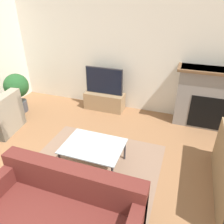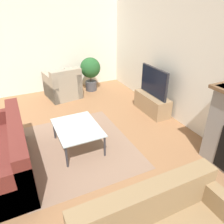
# 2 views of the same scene
# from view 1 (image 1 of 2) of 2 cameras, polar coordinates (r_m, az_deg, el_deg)

# --- Properties ---
(wall_back) EXTENTS (8.90, 0.06, 2.70)m
(wall_back) POSITION_cam_1_polar(r_m,az_deg,el_deg) (5.12, 5.04, 14.91)
(wall_back) COLOR silver
(wall_back) RESTS_ON ground_plane
(area_rug) EXTENTS (2.16, 1.93, 0.00)m
(area_rug) POSITION_cam_1_polar(r_m,az_deg,el_deg) (3.79, -4.98, -14.01)
(area_rug) COLOR #896B56
(area_rug) RESTS_ON ground_plane
(fireplace) EXTENTS (1.46, 0.51, 1.26)m
(fireplace) POSITION_cam_1_polar(r_m,az_deg,el_deg) (4.97, 24.28, 3.51)
(fireplace) COLOR gray
(fireplace) RESTS_ON ground_plane
(tv_stand) EXTENTS (0.97, 0.38, 0.42)m
(tv_stand) POSITION_cam_1_polar(r_m,az_deg,el_deg) (5.40, -1.97, 2.87)
(tv_stand) COLOR #997A56
(tv_stand) RESTS_ON ground_plane
(tv) EXTENTS (0.91, 0.06, 0.64)m
(tv) POSITION_cam_1_polar(r_m,az_deg,el_deg) (5.19, -2.07, 8.12)
(tv) COLOR #232328
(tv) RESTS_ON tv_stand
(couch_sectional) EXTENTS (1.81, 0.86, 0.82)m
(couch_sectional) POSITION_cam_1_polar(r_m,az_deg,el_deg) (2.85, -12.84, -25.38)
(couch_sectional) COLOR #5B231E
(couch_sectional) RESTS_ON ground_plane
(coffee_table) EXTENTS (0.96, 0.73, 0.41)m
(coffee_table) POSITION_cam_1_polar(r_m,az_deg,el_deg) (3.58, -4.92, -9.16)
(coffee_table) COLOR #333338
(coffee_table) RESTS_ON ground_plane
(potted_plant) EXTENTS (0.56, 0.56, 0.94)m
(potted_plant) POSITION_cam_1_polar(r_m,az_deg,el_deg) (5.60, -23.59, 5.64)
(potted_plant) COLOR #47474C
(potted_plant) RESTS_ON ground_plane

